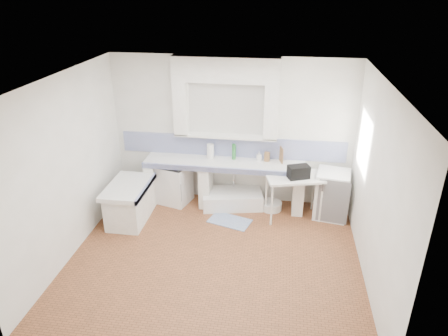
# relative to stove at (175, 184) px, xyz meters

# --- Properties ---
(floor) EXTENTS (4.50, 4.50, 0.00)m
(floor) POSITION_rel_stove_xyz_m (1.07, -1.67, -0.39)
(floor) COLOR brown
(floor) RESTS_ON ground
(ceiling) EXTENTS (4.50, 4.50, 0.00)m
(ceiling) POSITION_rel_stove_xyz_m (1.07, -1.67, 2.41)
(ceiling) COLOR white
(ceiling) RESTS_ON ground
(wall_back) EXTENTS (4.50, 0.00, 4.50)m
(wall_back) POSITION_rel_stove_xyz_m (1.07, 0.33, 1.01)
(wall_back) COLOR white
(wall_back) RESTS_ON ground
(wall_front) EXTENTS (4.50, 0.00, 4.50)m
(wall_front) POSITION_rel_stove_xyz_m (1.07, -3.67, 1.01)
(wall_front) COLOR white
(wall_front) RESTS_ON ground
(wall_left) EXTENTS (0.00, 4.50, 4.50)m
(wall_left) POSITION_rel_stove_xyz_m (-1.18, -1.67, 1.01)
(wall_left) COLOR white
(wall_left) RESTS_ON ground
(wall_right) EXTENTS (0.00, 4.50, 4.50)m
(wall_right) POSITION_rel_stove_xyz_m (3.32, -1.67, 1.01)
(wall_right) COLOR white
(wall_right) RESTS_ON ground
(alcove_mass) EXTENTS (1.90, 0.25, 0.45)m
(alcove_mass) POSITION_rel_stove_xyz_m (0.97, 0.20, 2.19)
(alcove_mass) COLOR white
(alcove_mass) RESTS_ON ground
(window_frame) EXTENTS (0.35, 0.86, 1.06)m
(window_frame) POSITION_rel_stove_xyz_m (3.49, -0.47, 1.21)
(window_frame) COLOR #3A2512
(window_frame) RESTS_ON ground
(lace_valance) EXTENTS (0.01, 0.84, 0.24)m
(lace_valance) POSITION_rel_stove_xyz_m (3.35, -0.47, 1.59)
(lace_valance) COLOR white
(lace_valance) RESTS_ON ground
(counter_slab) EXTENTS (3.00, 0.60, 0.08)m
(counter_slab) POSITION_rel_stove_xyz_m (0.97, 0.03, 0.47)
(counter_slab) COLOR white
(counter_slab) RESTS_ON ground
(counter_lip) EXTENTS (3.00, 0.04, 0.10)m
(counter_lip) POSITION_rel_stove_xyz_m (0.97, -0.25, 0.47)
(counter_lip) COLOR navy
(counter_lip) RESTS_ON ground
(counter_pier_left) EXTENTS (0.20, 0.55, 0.82)m
(counter_pier_left) POSITION_rel_stove_xyz_m (-0.43, 0.03, 0.02)
(counter_pier_left) COLOR white
(counter_pier_left) RESTS_ON ground
(counter_pier_mid) EXTENTS (0.20, 0.55, 0.82)m
(counter_pier_mid) POSITION_rel_stove_xyz_m (0.62, 0.03, 0.02)
(counter_pier_mid) COLOR white
(counter_pier_mid) RESTS_ON ground
(counter_pier_right) EXTENTS (0.20, 0.55, 0.82)m
(counter_pier_right) POSITION_rel_stove_xyz_m (2.37, 0.03, 0.02)
(counter_pier_right) COLOR white
(counter_pier_right) RESTS_ON ground
(peninsula_top) EXTENTS (0.70, 1.10, 0.08)m
(peninsula_top) POSITION_rel_stove_xyz_m (-0.63, -0.77, 0.27)
(peninsula_top) COLOR white
(peninsula_top) RESTS_ON ground
(peninsula_base) EXTENTS (0.60, 1.00, 0.62)m
(peninsula_base) POSITION_rel_stove_xyz_m (-0.63, -0.77, -0.08)
(peninsula_base) COLOR white
(peninsula_base) RESTS_ON ground
(peninsula_lip) EXTENTS (0.04, 1.10, 0.10)m
(peninsula_lip) POSITION_rel_stove_xyz_m (-0.30, -0.77, 0.27)
(peninsula_lip) COLOR navy
(peninsula_lip) RESTS_ON ground
(backsplash) EXTENTS (4.27, 0.03, 0.40)m
(backsplash) POSITION_rel_stove_xyz_m (1.07, 0.31, 0.71)
(backsplash) COLOR navy
(backsplash) RESTS_ON ground
(stove) EXTENTS (0.67, 0.66, 0.77)m
(stove) POSITION_rel_stove_xyz_m (0.00, 0.00, 0.00)
(stove) COLOR white
(stove) RESTS_ON ground
(sink) EXTENTS (1.22, 0.82, 0.27)m
(sink) POSITION_rel_stove_xyz_m (1.13, -0.00, -0.25)
(sink) COLOR white
(sink) RESTS_ON ground
(side_table) EXTENTS (1.10, 0.79, 0.04)m
(side_table) POSITION_rel_stove_xyz_m (2.27, -0.26, 0.03)
(side_table) COLOR white
(side_table) RESTS_ON ground
(fridge) EXTENTS (0.66, 0.66, 0.88)m
(fridge) POSITION_rel_stove_xyz_m (2.96, -0.11, 0.05)
(fridge) COLOR white
(fridge) RESTS_ON ground
(bucket_red) EXTENTS (0.30, 0.30, 0.25)m
(bucket_red) POSITION_rel_stove_xyz_m (1.01, -0.11, -0.26)
(bucket_red) COLOR #B40527
(bucket_red) RESTS_ON ground
(bucket_orange) EXTENTS (0.29, 0.29, 0.25)m
(bucket_orange) POSITION_rel_stove_xyz_m (1.28, -0.05, -0.26)
(bucket_orange) COLOR #D74D17
(bucket_orange) RESTS_ON ground
(bucket_blue) EXTENTS (0.34, 0.34, 0.27)m
(bucket_blue) POSITION_rel_stove_xyz_m (1.55, -0.04, -0.25)
(bucket_blue) COLOR blue
(bucket_blue) RESTS_ON ground
(basin_white) EXTENTS (0.50, 0.50, 0.15)m
(basin_white) POSITION_rel_stove_xyz_m (1.89, -0.04, -0.31)
(basin_white) COLOR white
(basin_white) RESTS_ON ground
(water_bottle_a) EXTENTS (0.09, 0.09, 0.29)m
(water_bottle_a) POSITION_rel_stove_xyz_m (1.16, 0.18, -0.24)
(water_bottle_a) COLOR silver
(water_bottle_a) RESTS_ON ground
(water_bottle_b) EXTENTS (0.09, 0.09, 0.26)m
(water_bottle_b) POSITION_rel_stove_xyz_m (1.21, 0.18, -0.26)
(water_bottle_b) COLOR silver
(water_bottle_b) RESTS_ON ground
(black_bag) EXTENTS (0.42, 0.33, 0.23)m
(black_bag) POSITION_rel_stove_xyz_m (2.33, -0.31, 0.55)
(black_bag) COLOR black
(black_bag) RESTS_ON side_table
(green_bottle_a) EXTENTS (0.07, 0.07, 0.29)m
(green_bottle_a) POSITION_rel_stove_xyz_m (1.13, 0.18, 0.66)
(green_bottle_a) COLOR #267430
(green_bottle_a) RESTS_ON counter_slab
(green_bottle_b) EXTENTS (0.09, 0.09, 0.30)m
(green_bottle_b) POSITION_rel_stove_xyz_m (1.12, 0.18, 0.67)
(green_bottle_b) COLOR #267430
(green_bottle_b) RESTS_ON counter_slab
(knife_block) EXTENTS (0.11, 0.09, 0.18)m
(knife_block) POSITION_rel_stove_xyz_m (1.75, 0.18, 0.60)
(knife_block) COLOR olive
(knife_block) RESTS_ON counter_slab
(cutting_board) EXTENTS (0.08, 0.21, 0.29)m
(cutting_board) POSITION_rel_stove_xyz_m (2.01, 0.18, 0.66)
(cutting_board) COLOR olive
(cutting_board) RESTS_ON counter_slab
(paper_towel) EXTENTS (0.18, 0.18, 0.28)m
(paper_towel) POSITION_rel_stove_xyz_m (0.68, 0.18, 0.65)
(paper_towel) COLOR white
(paper_towel) RESTS_ON counter_slab
(soap_bottle) EXTENTS (0.11, 0.11, 0.18)m
(soap_bottle) POSITION_rel_stove_xyz_m (1.60, 0.18, 0.60)
(soap_bottle) COLOR white
(soap_bottle) RESTS_ON counter_slab
(rug) EXTENTS (0.83, 0.62, 0.01)m
(rug) POSITION_rel_stove_xyz_m (1.16, -0.59, -0.38)
(rug) COLOR #2D4D8A
(rug) RESTS_ON ground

